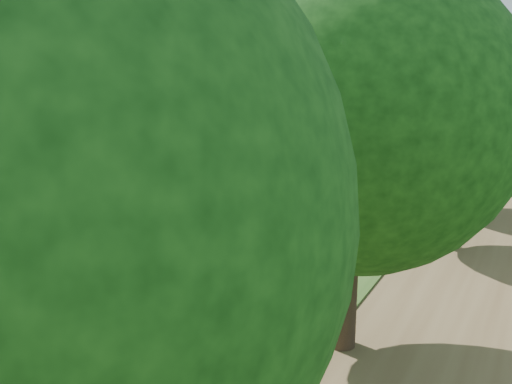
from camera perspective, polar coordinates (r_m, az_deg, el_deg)
The scene contains 12 objects.
ground at distance 22.02m, azimuth -18.59°, elevation -15.70°, with size 320.00×320.00×0.00m, color #2D4C19.
trackbed at distance 74.81m, azimuth 17.66°, elevation 4.67°, with size 9.50×170.00×0.28m.
platform at distance 36.48m, azimuth -6.33°, elevation -3.10°, with size 6.40×68.00×0.38m, color gray.
yellow_stripe at distance 34.98m, azimuth -2.43°, elevation -3.42°, with size 0.55×68.00×0.01m, color gold.
embankment at distance 73.64m, azimuth 24.19°, elevation 5.49°, with size 10.64×170.00×11.70m.
station_building at distance 51.94m, azimuth -5.98°, elevation 6.18°, with size 8.60×6.60×8.00m.
signal_gantry at distance 69.30m, azimuth 17.59°, elevation 8.01°, with size 8.40×0.38×6.20m.
trees_behind_platform at distance 42.70m, azimuth -9.70°, elevation 5.14°, with size 7.82×53.32×7.21m.
train at distance 98.09m, azimuth 19.05°, elevation 7.77°, with size 3.02×141.79×4.44m.
lamppost_far at distance 31.53m, azimuth -8.91°, elevation -1.77°, with size 0.43×0.43×4.36m.
signal_platform at distance 23.77m, azimuth -20.67°, elevation -2.77°, with size 0.36×0.29×6.21m.
signal_farside at distance 37.35m, azimuth 14.35°, elevation 2.83°, with size 0.34×0.27×6.23m.
Camera 1 is at (14.37, -13.05, 10.40)m, focal length 40.00 mm.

